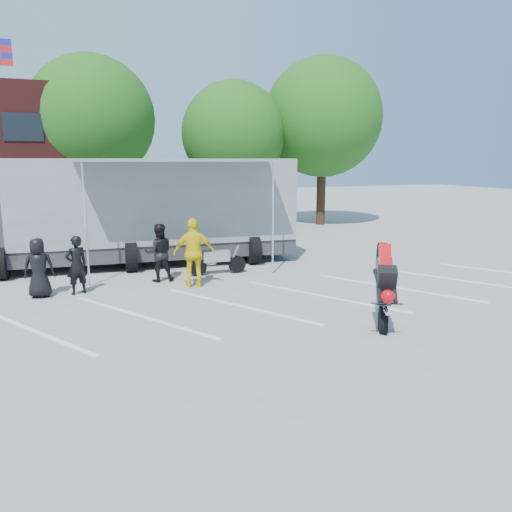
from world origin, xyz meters
TOP-DOWN VIEW (x-y plane):
  - ground at (0.00, 0.00)m, footprint 100.00×100.00m
  - parking_bay_lines at (0.00, 1.00)m, footprint 18.09×13.33m
  - tree_left at (-2.00, 16.00)m, footprint 6.12×6.12m
  - tree_mid at (5.00, 15.00)m, footprint 5.44×5.44m
  - tree_right at (10.00, 14.50)m, footprint 6.46×6.46m
  - transporter_truck at (-1.13, 7.02)m, footprint 11.84×6.39m
  - parked_motorcycle at (0.77, 4.52)m, footprint 1.91×0.68m
  - stunt_bike_rider at (2.70, -1.45)m, footprint 1.55×1.90m
  - spectator_leather_a at (-4.42, 3.68)m, footprint 0.82×0.58m
  - spectator_leather_b at (-3.48, 3.66)m, footprint 0.68×0.56m
  - spectator_leather_c at (-1.12, 4.30)m, footprint 0.91×0.74m
  - spectator_hivis at (-0.32, 3.25)m, footprint 1.24×0.71m

SIDE VIEW (x-z plane):
  - ground at x=0.00m, z-range 0.00..0.00m
  - transporter_truck at x=-1.13m, z-range -1.82..1.82m
  - parked_motorcycle at x=0.77m, z-range -0.50..0.50m
  - stunt_bike_rider at x=2.70m, z-range -1.01..1.01m
  - parking_bay_lines at x=0.00m, z-range 0.00..0.01m
  - spectator_leather_a at x=-4.42m, z-range 0.00..1.60m
  - spectator_leather_b at x=-3.48m, z-range 0.00..1.61m
  - spectator_leather_c at x=-1.12m, z-range 0.00..1.74m
  - spectator_hivis at x=-0.32m, z-range 0.00..1.99m
  - tree_mid at x=5.00m, z-range 1.10..8.78m
  - tree_left at x=-2.00m, z-range 1.25..9.89m
  - tree_right at x=10.00m, z-range 1.32..10.44m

